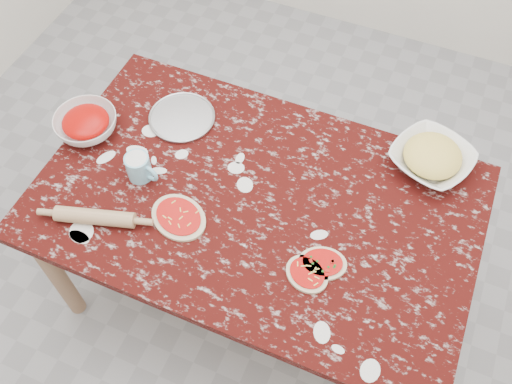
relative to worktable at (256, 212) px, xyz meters
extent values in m
plane|color=gray|center=(0.00, 0.00, -0.67)|extent=(4.00, 4.00, 0.00)
cube|color=#310807|center=(0.00, 0.00, 0.06)|extent=(1.60, 1.00, 0.04)
cube|color=#86634B|center=(0.00, 0.00, 0.00)|extent=(1.50, 0.90, 0.08)
cylinder|color=#86634B|center=(-0.72, -0.42, -0.31)|extent=(0.07, 0.07, 0.71)
cylinder|color=#86634B|center=(-0.72, 0.42, -0.31)|extent=(0.07, 0.07, 0.71)
cylinder|color=#86634B|center=(0.72, 0.42, -0.31)|extent=(0.07, 0.07, 0.71)
cylinder|color=#B2B2B7|center=(-0.43, 0.24, 0.09)|extent=(0.32, 0.32, 0.01)
imported|color=white|center=(-0.74, 0.04, 0.12)|extent=(0.31, 0.31, 0.08)
imported|color=white|center=(0.54, 0.40, 0.12)|extent=(0.38, 0.38, 0.07)
cylinder|color=#82CCE8|center=(-0.44, -0.07, 0.14)|extent=(0.09, 0.09, 0.11)
torus|color=#82CCE8|center=(-0.39, -0.08, 0.14)|extent=(0.08, 0.03, 0.07)
cylinder|color=silver|center=(-0.44, -0.07, 0.17)|extent=(0.07, 0.07, 0.01)
ellipsoid|color=beige|center=(-0.22, -0.18, 0.09)|extent=(0.26, 0.24, 0.01)
ellipsoid|color=red|center=(-0.22, -0.18, 0.10)|extent=(0.22, 0.19, 0.00)
ellipsoid|color=beige|center=(0.27, -0.21, 0.09)|extent=(0.19, 0.18, 0.01)
ellipsoid|color=red|center=(0.27, -0.21, 0.10)|extent=(0.16, 0.14, 0.00)
ellipsoid|color=beige|center=(0.31, -0.15, 0.09)|extent=(0.19, 0.17, 0.01)
ellipsoid|color=red|center=(0.31, -0.15, 0.10)|extent=(0.16, 0.14, 0.00)
cylinder|color=tan|center=(-0.49, -0.30, 0.11)|extent=(0.29, 0.14, 0.06)
camera|label=1|loc=(0.43, -1.02, 1.78)|focal=39.03mm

